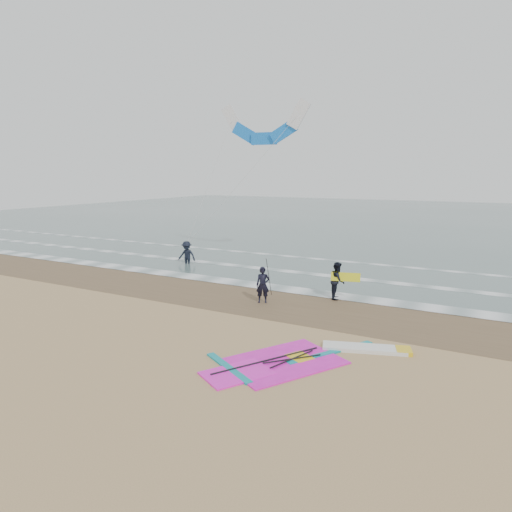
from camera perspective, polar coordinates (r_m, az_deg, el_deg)
The scene contains 11 objects.
ground at distance 15.58m, azimuth -7.11°, elevation -11.10°, with size 120.00×120.00×0.00m, color tan.
sea_water at distance 60.63m, azimuth 20.25°, elevation 4.33°, with size 120.00×80.00×0.02m, color #47605E.
wet_sand_band at distance 20.49m, azimuth 2.70°, elevation -5.74°, with size 120.00×5.00×0.01m, color brown.
foam_waterline at distance 24.44m, azimuth 7.23°, elevation -3.11°, with size 120.00×9.15×0.02m.
windsurf_rig at distance 14.50m, azimuth 6.36°, elevation -12.61°, with size 5.76×5.45×0.14m.
person_standing at distance 20.16m, azimuth 0.86°, elevation -3.64°, with size 0.59×0.39×1.62m, color black.
person_walking at distance 21.10m, azimuth 10.15°, elevation -3.04°, with size 0.83×0.65×1.71m, color black.
person_wading at distance 29.00m, azimuth -8.66°, elevation 0.75°, with size 1.17×0.67×1.82m, color black.
held_pole at distance 19.93m, azimuth 1.63°, elevation -2.68°, with size 0.17×0.86×1.82m.
carried_kiteboard at distance 20.84m, azimuth 11.13°, elevation -2.60°, with size 1.30×0.51×0.39m.
surf_kite at distance 30.27m, azimuth 0.98°, elevation 15.74°, with size 6.57×4.15×8.97m.
Camera 1 is at (8.51, -11.76, 5.67)m, focal length 32.00 mm.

